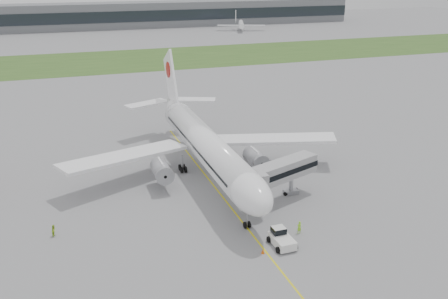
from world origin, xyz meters
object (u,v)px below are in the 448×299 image
object	(u,v)px
airliner	(204,142)
ground_crew_near	(299,227)
jet_bridge	(278,173)
pushback_tug	(281,238)

from	to	relation	value
airliner	ground_crew_near	size ratio (longest dim) A/B	31.44
airliner	jet_bridge	world-z (taller)	airliner
airliner	pushback_tug	distance (m)	25.88
pushback_tug	ground_crew_near	world-z (taller)	pushback_tug
pushback_tug	ground_crew_near	size ratio (longest dim) A/B	2.38
ground_crew_near	pushback_tug	bearing A→B (deg)	19.92
airliner	pushback_tug	size ratio (longest dim) A/B	13.21
airliner	ground_crew_near	bearing A→B (deg)	-75.63
ground_crew_near	jet_bridge	bearing A→B (deg)	-106.13
airliner	pushback_tug	bearing A→B (deg)	-84.40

